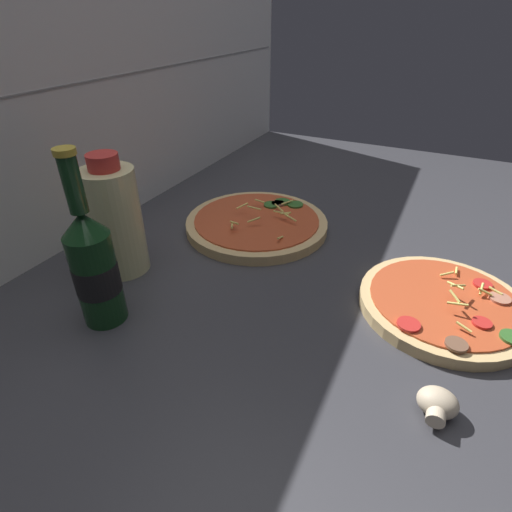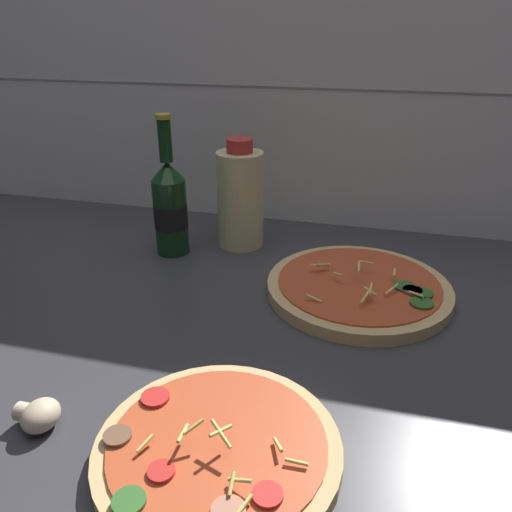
{
  "view_description": "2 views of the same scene",
  "coord_description": "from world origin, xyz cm",
  "px_view_note": "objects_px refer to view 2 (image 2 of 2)",
  "views": [
    {
      "loc": [
        -54.23,
        -15.76,
        41.5
      ],
      "look_at": [
        -7.27,
        7.39,
        8.49
      ],
      "focal_mm": 28.0,
      "sensor_mm": 36.0,
      "label": 1
    },
    {
      "loc": [
        12.71,
        -54.47,
        41.91
      ],
      "look_at": [
        -3.7,
        8.85,
        10.81
      ],
      "focal_mm": 35.0,
      "sensor_mm": 36.0,
      "label": 2
    }
  ],
  "objects_px": {
    "beer_bottle": "(170,206)",
    "mushroom_left": "(39,415)",
    "pizza_near": "(213,448)",
    "pizza_far": "(359,288)",
    "oil_bottle": "(240,198)"
  },
  "relations": [
    {
      "from": "beer_bottle",
      "to": "mushroom_left",
      "type": "height_order",
      "value": "beer_bottle"
    },
    {
      "from": "oil_bottle",
      "to": "mushroom_left",
      "type": "distance_m",
      "value": 0.53
    },
    {
      "from": "pizza_near",
      "to": "beer_bottle",
      "type": "bearing_deg",
      "value": 117.59
    },
    {
      "from": "pizza_far",
      "to": "oil_bottle",
      "type": "xyz_separation_m",
      "value": [
        -0.23,
        0.14,
        0.08
      ]
    },
    {
      "from": "pizza_near",
      "to": "pizza_far",
      "type": "bearing_deg",
      "value": 72.36
    },
    {
      "from": "oil_bottle",
      "to": "beer_bottle",
      "type": "bearing_deg",
      "value": -149.45
    },
    {
      "from": "pizza_near",
      "to": "beer_bottle",
      "type": "relative_size",
      "value": 0.97
    },
    {
      "from": "oil_bottle",
      "to": "pizza_near",
      "type": "bearing_deg",
      "value": -76.91
    },
    {
      "from": "oil_bottle",
      "to": "pizza_far",
      "type": "bearing_deg",
      "value": -31.25
    },
    {
      "from": "pizza_near",
      "to": "mushroom_left",
      "type": "height_order",
      "value": "pizza_near"
    },
    {
      "from": "oil_bottle",
      "to": "mushroom_left",
      "type": "xyz_separation_m",
      "value": [
        -0.07,
        -0.52,
        -0.08
      ]
    },
    {
      "from": "oil_bottle",
      "to": "mushroom_left",
      "type": "bearing_deg",
      "value": -98.09
    },
    {
      "from": "pizza_far",
      "to": "beer_bottle",
      "type": "height_order",
      "value": "beer_bottle"
    },
    {
      "from": "beer_bottle",
      "to": "mushroom_left",
      "type": "relative_size",
      "value": 5.35
    },
    {
      "from": "pizza_near",
      "to": "beer_bottle",
      "type": "height_order",
      "value": "beer_bottle"
    }
  ]
}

